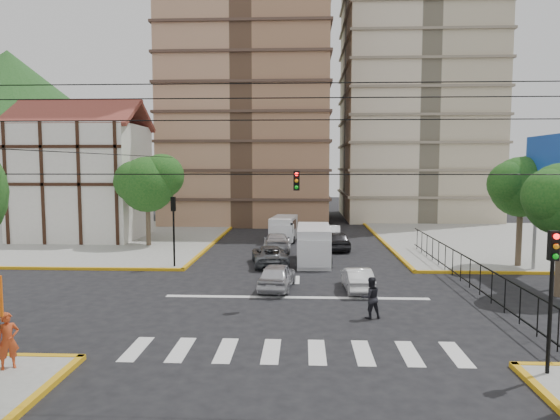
# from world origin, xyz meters

# --- Properties ---
(ground) EXTENTS (160.00, 160.00, 0.00)m
(ground) POSITION_xyz_m (0.00, 0.00, 0.00)
(ground) COLOR black
(ground) RESTS_ON ground
(sidewalk_nw) EXTENTS (26.00, 26.00, 0.15)m
(sidewalk_nw) POSITION_xyz_m (-20.00, 20.00, 0.07)
(sidewalk_nw) COLOR gray
(sidewalk_nw) RESTS_ON ground
(sidewalk_ne) EXTENTS (26.00, 26.00, 0.15)m
(sidewalk_ne) POSITION_xyz_m (20.00, 20.00, 0.07)
(sidewalk_ne) COLOR gray
(sidewalk_ne) RESTS_ON ground
(crosswalk_stripes) EXTENTS (12.00, 2.40, 0.01)m
(crosswalk_stripes) POSITION_xyz_m (0.00, -6.00, 0.01)
(crosswalk_stripes) COLOR silver
(crosswalk_stripes) RESTS_ON ground
(stop_line) EXTENTS (13.00, 0.40, 0.01)m
(stop_line) POSITION_xyz_m (0.00, 1.20, 0.01)
(stop_line) COLOR silver
(stop_line) RESTS_ON ground
(tower_tan) EXTENTS (18.00, 16.00, 48.00)m
(tower_tan) POSITION_xyz_m (-6.00, 36.00, 24.00)
(tower_tan) COLOR #95684A
(tower_tan) RESTS_ON ground
(tower_beige) EXTENTS (17.00, 16.00, 48.00)m
(tower_beige) POSITION_xyz_m (14.00, 40.00, 24.00)
(tower_beige) COLOR tan
(tower_beige) RESTS_ON ground
(tudor_building) EXTENTS (10.80, 8.05, 12.23)m
(tudor_building) POSITION_xyz_m (-19.00, 20.00, 5.25)
(tudor_building) COLOR silver
(tudor_building) RESTS_ON ground
(distant_hill) EXTENTS (70.00, 70.00, 28.00)m
(distant_hill) POSITION_xyz_m (-55.00, 70.00, 14.00)
(distant_hill) COLOR #1B4D19
(distant_hill) RESTS_ON ground
(park_fence) EXTENTS (0.10, 22.50, 1.66)m
(park_fence) POSITION_xyz_m (9.00, 4.50, 0.00)
(park_fence) COLOR black
(park_fence) RESTS_ON ground
(billboard) EXTENTS (0.36, 6.20, 8.10)m
(billboard) POSITION_xyz_m (14.45, 6.00, 6.00)
(billboard) COLOR slate
(billboard) RESTS_ON ground
(tree_park_c) EXTENTS (4.65, 3.80, 7.25)m
(tree_park_c) POSITION_xyz_m (14.09, 9.01, 5.34)
(tree_park_c) COLOR #473828
(tree_park_c) RESTS_ON ground
(tree_tudor) EXTENTS (5.39, 4.40, 7.43)m
(tree_tudor) POSITION_xyz_m (-11.90, 16.01, 5.22)
(tree_tudor) COLOR #473828
(tree_tudor) RESTS_ON ground
(traffic_light_se) EXTENTS (0.28, 0.22, 4.40)m
(traffic_light_se) POSITION_xyz_m (7.80, -7.80, 3.11)
(traffic_light_se) COLOR black
(traffic_light_se) RESTS_ON ground
(traffic_light_nw) EXTENTS (0.28, 0.22, 4.40)m
(traffic_light_nw) POSITION_xyz_m (-7.80, 7.80, 3.11)
(traffic_light_nw) COLOR black
(traffic_light_nw) RESTS_ON ground
(traffic_light_hanging) EXTENTS (18.00, 9.12, 0.92)m
(traffic_light_hanging) POSITION_xyz_m (0.00, -2.04, 5.90)
(traffic_light_hanging) COLOR black
(traffic_light_hanging) RESTS_ON ground
(van_right_lane) EXTENTS (2.28, 5.45, 2.45)m
(van_right_lane) POSITION_xyz_m (1.03, 9.79, 1.19)
(van_right_lane) COLOR silver
(van_right_lane) RESTS_ON ground
(van_left_lane) EXTENTS (2.36, 4.84, 2.10)m
(van_left_lane) POSITION_xyz_m (-1.34, 19.47, 1.02)
(van_left_lane) COLOR silver
(van_left_lane) RESTS_ON ground
(car_silver_front_left) EXTENTS (2.09, 4.26, 1.40)m
(car_silver_front_left) POSITION_xyz_m (-1.05, 2.87, 0.70)
(car_silver_front_left) COLOR silver
(car_silver_front_left) RESTS_ON ground
(car_white_front_right) EXTENTS (1.50, 3.79, 1.23)m
(car_white_front_right) POSITION_xyz_m (3.13, 2.72, 0.61)
(car_white_front_right) COLOR white
(car_white_front_right) RESTS_ON ground
(car_grey_mid_left) EXTENTS (2.84, 4.95, 1.30)m
(car_grey_mid_left) POSITION_xyz_m (-1.86, 9.22, 0.65)
(car_grey_mid_left) COLOR #595D61
(car_grey_mid_left) RESTS_ON ground
(car_silver_rear_left) EXTENTS (2.24, 4.99, 1.42)m
(car_silver_rear_left) POSITION_xyz_m (-1.65, 14.50, 0.71)
(car_silver_rear_left) COLOR silver
(car_silver_rear_left) RESTS_ON ground
(car_darkgrey_mid_right) EXTENTS (2.06, 4.40, 1.46)m
(car_darkgrey_mid_right) POSITION_xyz_m (2.95, 15.39, 0.73)
(car_darkgrey_mid_right) COLOR #2A292C
(car_darkgrey_mid_right) RESTS_ON ground
(car_white_rear_right) EXTENTS (1.66, 4.06, 1.31)m
(car_white_rear_right) POSITION_xyz_m (2.90, 20.53, 0.65)
(car_white_rear_right) COLOR silver
(car_white_rear_right) RESTS_ON ground
(pedestrian_sw_corner) EXTENTS (0.77, 0.74, 1.78)m
(pedestrian_sw_corner) POSITION_xyz_m (-8.91, -8.19, 1.04)
(pedestrian_sw_corner) COLOR #BE431D
(pedestrian_sw_corner) RESTS_ON sidewalk_sw
(pedestrian_crosswalk) EXTENTS (1.00, 0.86, 1.78)m
(pedestrian_crosswalk) POSITION_xyz_m (3.19, -2.00, 0.89)
(pedestrian_crosswalk) COLOR black
(pedestrian_crosswalk) RESTS_ON ground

